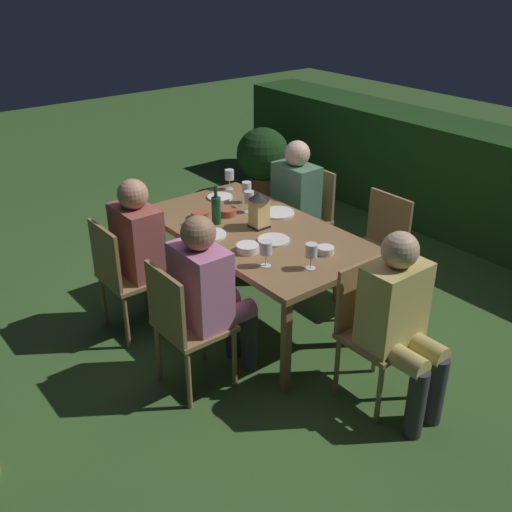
{
  "coord_description": "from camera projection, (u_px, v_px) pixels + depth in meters",
  "views": [
    {
      "loc": [
        3.05,
        -2.41,
        2.47
      ],
      "look_at": [
        0.0,
        0.0,
        0.51
      ],
      "focal_mm": 41.74,
      "sensor_mm": 36.0,
      "label": 1
    }
  ],
  "objects": [
    {
      "name": "ground_plane",
      "position": [
        256.0,
        314.0,
        4.58
      ],
      "size": [
        16.0,
        16.0,
        0.0
      ],
      "primitive_type": "plane",
      "color": "#385B28"
    },
    {
      "name": "dining_table",
      "position": [
        256.0,
        236.0,
        4.28
      ],
      "size": [
        1.77,
        0.96,
        0.72
      ],
      "color": "olive",
      "rests_on": "ground"
    },
    {
      "name": "chair_head_far",
      "position": [
        373.0,
        326.0,
        3.57
      ],
      "size": [
        0.4,
        0.42,
        0.87
      ],
      "color": "#937047",
      "rests_on": "ground"
    },
    {
      "name": "person_in_mustard",
      "position": [
        401.0,
        318.0,
        3.37
      ],
      "size": [
        0.48,
        0.38,
        1.15
      ],
      "color": "tan",
      "rests_on": "ground"
    },
    {
      "name": "chair_side_right_b",
      "position": [
        377.0,
        245.0,
        4.57
      ],
      "size": [
        0.42,
        0.4,
        0.87
      ],
      "color": "#937047",
      "rests_on": "ground"
    },
    {
      "name": "chair_side_left_b",
      "position": [
        184.0,
        322.0,
        3.6
      ],
      "size": [
        0.42,
        0.4,
        0.87
      ],
      "color": "#937047",
      "rests_on": "ground"
    },
    {
      "name": "person_in_pink",
      "position": [
        210.0,
        291.0,
        3.64
      ],
      "size": [
        0.38,
        0.47,
        1.15
      ],
      "color": "#C675A3",
      "rests_on": "ground"
    },
    {
      "name": "chair_side_right_a",
      "position": [
        307.0,
        213.0,
        5.13
      ],
      "size": [
        0.42,
        0.4,
        0.87
      ],
      "color": "#937047",
      "rests_on": "ground"
    },
    {
      "name": "person_in_green",
      "position": [
        290.0,
        202.0,
        4.95
      ],
      "size": [
        0.38,
        0.47,
        1.15
      ],
      "color": "#4C7A5B",
      "rests_on": "ground"
    },
    {
      "name": "chair_side_left_a",
      "position": [
        123.0,
        273.0,
        4.16
      ],
      "size": [
        0.42,
        0.4,
        0.87
      ],
      "color": "#937047",
      "rests_on": "ground"
    },
    {
      "name": "person_in_rust",
      "position": [
        146.0,
        246.0,
        4.2
      ],
      "size": [
        0.38,
        0.47,
        1.15
      ],
      "color": "#9E4C47",
      "rests_on": "ground"
    },
    {
      "name": "lantern_centerpiece",
      "position": [
        259.0,
        208.0,
        4.22
      ],
      "size": [
        0.15,
        0.15,
        0.27
      ],
      "color": "black",
      "rests_on": "dining_table"
    },
    {
      "name": "green_bottle_on_table",
      "position": [
        216.0,
        209.0,
        4.3
      ],
      "size": [
        0.07,
        0.07,
        0.29
      ],
      "color": "#144723",
      "rests_on": "dining_table"
    },
    {
      "name": "wine_glass_a",
      "position": [
        229.0,
        176.0,
        4.93
      ],
      "size": [
        0.08,
        0.08,
        0.17
      ],
      "color": "silver",
      "rests_on": "dining_table"
    },
    {
      "name": "wine_glass_b",
      "position": [
        311.0,
        252.0,
        3.67
      ],
      "size": [
        0.08,
        0.08,
        0.17
      ],
      "color": "silver",
      "rests_on": "dining_table"
    },
    {
      "name": "wine_glass_c",
      "position": [
        247.0,
        188.0,
        4.67
      ],
      "size": [
        0.08,
        0.08,
        0.17
      ],
      "color": "silver",
      "rests_on": "dining_table"
    },
    {
      "name": "wine_glass_d",
      "position": [
        249.0,
        198.0,
        4.49
      ],
      "size": [
        0.08,
        0.08,
        0.17
      ],
      "color": "silver",
      "rests_on": "dining_table"
    },
    {
      "name": "wine_glass_e",
      "position": [
        266.0,
        249.0,
        3.7
      ],
      "size": [
        0.08,
        0.08,
        0.17
      ],
      "color": "silver",
      "rests_on": "dining_table"
    },
    {
      "name": "plate_a",
      "position": [
        278.0,
        213.0,
        4.51
      ],
      "size": [
        0.25,
        0.25,
        0.01
      ],
      "primitive_type": "cylinder",
      "color": "white",
      "rests_on": "dining_table"
    },
    {
      "name": "plate_b",
      "position": [
        210.0,
        235.0,
        4.16
      ],
      "size": [
        0.23,
        0.23,
        0.01
      ],
      "primitive_type": "cylinder",
      "color": "white",
      "rests_on": "dining_table"
    },
    {
      "name": "plate_c",
      "position": [
        274.0,
        240.0,
        4.08
      ],
      "size": [
        0.22,
        0.22,
        0.01
      ],
      "primitive_type": "cylinder",
      "color": "silver",
      "rests_on": "dining_table"
    },
    {
      "name": "plate_d",
      "position": [
        220.0,
        197.0,
        4.8
      ],
      "size": [
        0.21,
        0.21,
        0.01
      ],
      "primitive_type": "cylinder",
      "color": "white",
      "rests_on": "dining_table"
    },
    {
      "name": "bowl_olives",
      "position": [
        227.0,
        212.0,
        4.47
      ],
      "size": [
        0.14,
        0.14,
        0.05
      ],
      "color": "#9E5138",
      "rests_on": "dining_table"
    },
    {
      "name": "bowl_bread",
      "position": [
        200.0,
        215.0,
        4.42
      ],
      "size": [
        0.14,
        0.14,
        0.05
      ],
      "color": "#9E5138",
      "rests_on": "dining_table"
    },
    {
      "name": "bowl_salad",
      "position": [
        247.0,
        248.0,
        3.92
      ],
      "size": [
        0.15,
        0.15,
        0.05
      ],
      "color": "silver",
      "rests_on": "dining_table"
    },
    {
      "name": "bowl_dip",
      "position": [
        325.0,
        250.0,
        3.9
      ],
      "size": [
        0.11,
        0.11,
        0.05
      ],
      "color": "silver",
      "rests_on": "dining_table"
    },
    {
      "name": "hedge_backdrop",
      "position": [
        461.0,
        181.0,
        5.75
      ],
      "size": [
        5.69,
        0.64,
        1.05
      ],
      "primitive_type": "cube",
      "color": "#1E4219",
      "rests_on": "ground"
    },
    {
      "name": "potted_plant_by_hedge",
      "position": [
        263.0,
        158.0,
        6.7
      ],
      "size": [
        0.6,
        0.6,
        0.77
      ],
      "color": "brown",
      "rests_on": "ground"
    }
  ]
}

